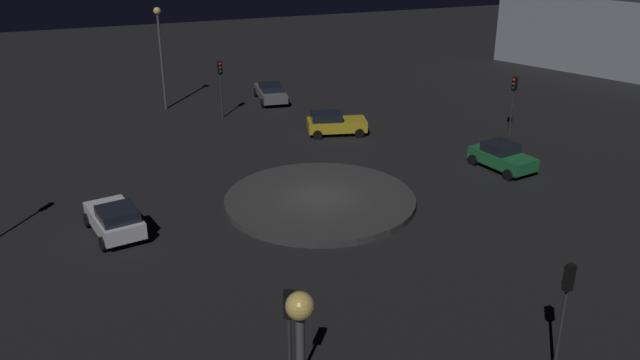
{
  "coord_description": "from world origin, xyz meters",
  "views": [
    {
      "loc": [
        10.6,
        29.54,
        14.42
      ],
      "look_at": [
        0.0,
        0.0,
        1.3
      ],
      "focal_mm": 37.3,
      "sensor_mm": 36.0,
      "label": 1
    }
  ],
  "objects": [
    {
      "name": "ground_plane",
      "position": [
        0.0,
        0.0,
        0.0
      ],
      "size": [
        118.44,
        118.44,
        0.0
      ],
      "primitive_type": "plane",
      "color": "black"
    },
    {
      "name": "roundabout_island",
      "position": [
        0.0,
        0.0,
        0.17
      ],
      "size": [
        9.91,
        9.91,
        0.34
      ],
      "primitive_type": "cylinder",
      "color": "#383838",
      "rests_on": "ground_plane"
    },
    {
      "name": "car_grey",
      "position": [
        -2.85,
        -19.36,
        0.74
      ],
      "size": [
        2.41,
        4.7,
        1.37
      ],
      "rotation": [
        0.0,
        0.0,
        1.48
      ],
      "color": "slate",
      "rests_on": "ground_plane"
    },
    {
      "name": "car_white",
      "position": [
        10.2,
        0.16,
        0.83
      ],
      "size": [
        2.77,
        4.21,
        1.63
      ],
      "rotation": [
        0.0,
        0.0,
        4.92
      ],
      "color": "white",
      "rests_on": "ground_plane"
    },
    {
      "name": "car_green",
      "position": [
        -11.61,
        -0.93,
        0.79
      ],
      "size": [
        2.76,
        4.15,
        1.57
      ],
      "rotation": [
        0.0,
        0.0,
        1.78
      ],
      "color": "#1E7238",
      "rests_on": "ground_plane"
    },
    {
      "name": "car_yellow",
      "position": [
        -4.66,
        -10.13,
        0.79
      ],
      "size": [
        4.19,
        2.69,
        1.53
      ],
      "rotation": [
        0.0,
        0.0,
        2.92
      ],
      "color": "gold",
      "rests_on": "ground_plane"
    },
    {
      "name": "traffic_light_northeast",
      "position": [
        5.83,
        13.53,
        2.81
      ],
      "size": [
        0.36,
        0.39,
        3.93
      ],
      "rotation": [
        0.0,
        0.0,
        -1.98
      ],
      "color": "#2D2D2D",
      "rests_on": "ground_plane"
    },
    {
      "name": "traffic_light_south",
      "position": [
        1.64,
        -16.33,
        2.96
      ],
      "size": [
        0.32,
        0.37,
        4.15
      ],
      "rotation": [
        0.0,
        0.0,
        1.67
      ],
      "color": "#2D2D2D",
      "rests_on": "ground_plane"
    },
    {
      "name": "traffic_light_north",
      "position": [
        -2.77,
        15.27,
        2.91
      ],
      "size": [
        0.33,
        0.38,
        4.08
      ],
      "rotation": [
        0.0,
        0.0,
        -1.39
      ],
      "color": "#2D2D2D",
      "rests_on": "ground_plane"
    },
    {
      "name": "traffic_light_west",
      "position": [
        -15.75,
        -6.18,
        2.81
      ],
      "size": [
        0.39,
        0.36,
        3.93
      ],
      "rotation": [
        0.0,
        0.0,
        0.37
      ],
      "color": "#2D2D2D",
      "rests_on": "ground_plane"
    },
    {
      "name": "streetlamp_south",
      "position": [
        5.2,
        -20.07,
        5.05
      ],
      "size": [
        0.54,
        0.54,
        7.54
      ],
      "color": "#4C4C51",
      "rests_on": "ground_plane"
    }
  ]
}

